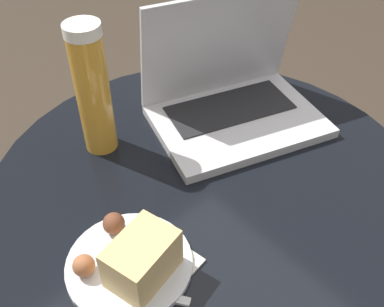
% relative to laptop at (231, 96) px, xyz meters
% --- Properties ---
extents(table, '(0.75, 0.75, 0.55)m').
position_rel_laptop_xyz_m(table, '(-0.15, -0.10, -0.18)').
color(table, '#9E9EA3').
rests_on(table, ground_plane).
extents(napkin, '(0.17, 0.13, 0.00)m').
position_rel_laptop_xyz_m(napkin, '(-0.35, -0.19, -0.05)').
color(napkin, silver).
rests_on(napkin, table).
extents(laptop, '(0.37, 0.31, 0.24)m').
position_rel_laptop_xyz_m(laptop, '(0.00, 0.00, 0.00)').
color(laptop, silver).
rests_on(laptop, table).
extents(beer_glass, '(0.06, 0.06, 0.24)m').
position_rel_laptop_xyz_m(beer_glass, '(-0.24, 0.09, 0.07)').
color(beer_glass, gold).
rests_on(beer_glass, table).
extents(snack_plate, '(0.18, 0.18, 0.08)m').
position_rel_laptop_xyz_m(snack_plate, '(-0.36, -0.17, -0.02)').
color(snack_plate, silver).
rests_on(snack_plate, table).
extents(fork, '(0.11, 0.14, 0.00)m').
position_rel_laptop_xyz_m(fork, '(-0.38, -0.18, -0.05)').
color(fork, silver).
rests_on(fork, table).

